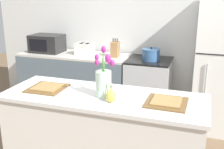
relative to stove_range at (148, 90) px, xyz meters
The scene contains 13 objects.
back_wall 0.99m from the stove_range, 104.01° to the left, with size 5.20×0.08×2.70m.
kitchen_island 1.60m from the stove_range, 93.58° to the right, with size 1.80×0.66×0.93m.
back_counter 1.16m from the stove_range, behind, with size 1.68×0.60×0.89m.
stove_range is the anchor object (origin of this frame).
refrigerator 1.04m from the stove_range, ahead, with size 0.68×0.67×1.76m.
flower_vase 1.74m from the stove_range, 92.95° to the right, with size 0.18×0.16×0.44m.
pear_figurine 1.80m from the stove_range, 89.41° to the right, with size 0.09×0.09×0.14m.
plate_setting_left 1.80m from the stove_range, 112.22° to the right, with size 0.34×0.34×0.02m.
plate_setting_right 1.74m from the stove_range, 74.16° to the right, with size 0.34×0.34×0.02m.
toaster 1.12m from the stove_range, behind, with size 0.28×0.18×0.17m.
cooking_pot 0.53m from the stove_range, 52.42° to the right, with size 0.25×0.25×0.18m.
microwave 1.72m from the stove_range, behind, with size 0.48×0.37×0.27m.
knife_block 0.75m from the stove_range, behind, with size 0.10×0.14×0.27m.
Camera 1 is at (0.81, -2.17, 1.81)m, focal length 45.00 mm.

